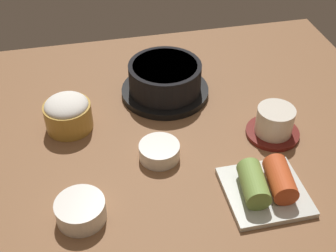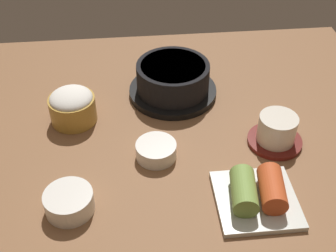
{
  "view_description": "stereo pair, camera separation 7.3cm",
  "coord_description": "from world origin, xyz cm",
  "px_view_note": "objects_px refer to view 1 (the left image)",
  "views": [
    {
      "loc": [
        -11.5,
        -63.63,
        58.48
      ],
      "look_at": [
        2.0,
        -2.0,
        5.0
      ],
      "focal_mm": 47.44,
      "sensor_mm": 36.0,
      "label": 1
    },
    {
      "loc": [
        -4.29,
        -64.78,
        58.48
      ],
      "look_at": [
        2.0,
        -2.0,
        5.0
      ],
      "focal_mm": 47.44,
      "sensor_mm": 36.0,
      "label": 2
    }
  ],
  "objects_px": {
    "rice_bowl": "(68,113)",
    "side_bowl_near": "(81,210)",
    "tea_cup_with_saucer": "(274,123)",
    "banchan_cup_center": "(159,151)",
    "stone_pot": "(165,80)",
    "kimchi_plate": "(266,185)"
  },
  "relations": [
    {
      "from": "banchan_cup_center",
      "to": "kimchi_plate",
      "type": "xyz_separation_m",
      "value": [
        0.15,
        -0.12,
        0.0
      ]
    },
    {
      "from": "banchan_cup_center",
      "to": "kimchi_plate",
      "type": "relative_size",
      "value": 0.56
    },
    {
      "from": "stone_pot",
      "to": "rice_bowl",
      "type": "distance_m",
      "value": 0.22
    },
    {
      "from": "rice_bowl",
      "to": "side_bowl_near",
      "type": "xyz_separation_m",
      "value": [
        0.01,
        -0.23,
        -0.02
      ]
    },
    {
      "from": "side_bowl_near",
      "to": "kimchi_plate",
      "type": "bearing_deg",
      "value": -2.86
    },
    {
      "from": "tea_cup_with_saucer",
      "to": "rice_bowl",
      "type": "bearing_deg",
      "value": 164.38
    },
    {
      "from": "rice_bowl",
      "to": "tea_cup_with_saucer",
      "type": "relative_size",
      "value": 0.89
    },
    {
      "from": "banchan_cup_center",
      "to": "kimchi_plate",
      "type": "bearing_deg",
      "value": -38.72
    },
    {
      "from": "banchan_cup_center",
      "to": "side_bowl_near",
      "type": "xyz_separation_m",
      "value": [
        -0.15,
        -0.11,
        0.0
      ]
    },
    {
      "from": "tea_cup_with_saucer",
      "to": "banchan_cup_center",
      "type": "distance_m",
      "value": 0.23
    },
    {
      "from": "tea_cup_with_saucer",
      "to": "kimchi_plate",
      "type": "height_order",
      "value": "tea_cup_with_saucer"
    },
    {
      "from": "rice_bowl",
      "to": "side_bowl_near",
      "type": "relative_size",
      "value": 1.15
    },
    {
      "from": "rice_bowl",
      "to": "kimchi_plate",
      "type": "height_order",
      "value": "rice_bowl"
    },
    {
      "from": "tea_cup_with_saucer",
      "to": "banchan_cup_center",
      "type": "xyz_separation_m",
      "value": [
        -0.22,
        -0.02,
        -0.01
      ]
    },
    {
      "from": "banchan_cup_center",
      "to": "side_bowl_near",
      "type": "distance_m",
      "value": 0.18
    },
    {
      "from": "rice_bowl",
      "to": "banchan_cup_center",
      "type": "relative_size",
      "value": 1.23
    },
    {
      "from": "stone_pot",
      "to": "rice_bowl",
      "type": "relative_size",
      "value": 2.05
    },
    {
      "from": "banchan_cup_center",
      "to": "rice_bowl",
      "type": "bearing_deg",
      "value": 141.86
    },
    {
      "from": "rice_bowl",
      "to": "banchan_cup_center",
      "type": "bearing_deg",
      "value": -38.14
    },
    {
      "from": "stone_pot",
      "to": "rice_bowl",
      "type": "height_order",
      "value": "stone_pot"
    },
    {
      "from": "banchan_cup_center",
      "to": "side_bowl_near",
      "type": "height_order",
      "value": "side_bowl_near"
    },
    {
      "from": "side_bowl_near",
      "to": "stone_pot",
      "type": "bearing_deg",
      "value": 56.32
    }
  ]
}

